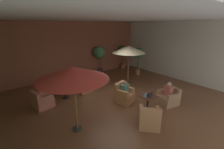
{
  "coord_description": "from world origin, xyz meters",
  "views": [
    {
      "loc": [
        -4.41,
        -5.36,
        3.46
      ],
      "look_at": [
        0.0,
        0.46,
        1.13
      ],
      "focal_mm": 24.71,
      "sensor_mm": 36.0,
      "label": 1
    }
  ],
  "objects_px": {
    "cafe_table_front_right": "(65,88)",
    "potted_tree_mid_left": "(100,54)",
    "armchair_front_right_east": "(84,86)",
    "potted_tree_left_corner": "(123,52)",
    "iced_drink_cup": "(146,95)",
    "patron_blue_shirt": "(125,88)",
    "armchair_front_left_east": "(168,98)",
    "open_laptop": "(148,95)",
    "potted_tree_mid_right": "(138,55)",
    "patron_with_friend": "(83,80)",
    "armchair_front_left_north": "(149,118)",
    "patio_umbrella_center_beige": "(73,73)",
    "patron_by_window": "(169,90)",
    "armchair_front_left_south": "(124,95)",
    "armchair_front_right_north": "(42,101)",
    "patio_umbrella_tall_red": "(129,49)",
    "cafe_table_front_left": "(148,100)"
  },
  "relations": [
    {
      "from": "patio_umbrella_center_beige",
      "to": "patron_blue_shirt",
      "type": "xyz_separation_m",
      "value": [
        2.65,
        0.53,
        -1.34
      ]
    },
    {
      "from": "armchair_front_right_north",
      "to": "potted_tree_mid_left",
      "type": "height_order",
      "value": "potted_tree_mid_left"
    },
    {
      "from": "iced_drink_cup",
      "to": "armchair_front_right_north",
      "type": "bearing_deg",
      "value": 140.79
    },
    {
      "from": "potted_tree_left_corner",
      "to": "patron_blue_shirt",
      "type": "relative_size",
      "value": 3.12
    },
    {
      "from": "open_laptop",
      "to": "patron_blue_shirt",
      "type": "bearing_deg",
      "value": 104.29
    },
    {
      "from": "potted_tree_left_corner",
      "to": "patron_with_friend",
      "type": "xyz_separation_m",
      "value": [
        -4.8,
        -2.25,
        -0.7
      ]
    },
    {
      "from": "cafe_table_front_right",
      "to": "open_laptop",
      "type": "xyz_separation_m",
      "value": [
        2.36,
        -3.23,
        0.17
      ]
    },
    {
      "from": "potted_tree_mid_left",
      "to": "open_laptop",
      "type": "height_order",
      "value": "potted_tree_mid_left"
    },
    {
      "from": "armchair_front_right_east",
      "to": "potted_tree_left_corner",
      "type": "distance_m",
      "value": 5.36
    },
    {
      "from": "patio_umbrella_center_beige",
      "to": "patron_blue_shirt",
      "type": "distance_m",
      "value": 3.02
    },
    {
      "from": "potted_tree_left_corner",
      "to": "iced_drink_cup",
      "type": "bearing_deg",
      "value": -122.55
    },
    {
      "from": "patio_umbrella_tall_red",
      "to": "patron_with_friend",
      "type": "relative_size",
      "value": 3.97
    },
    {
      "from": "potted_tree_left_corner",
      "to": "iced_drink_cup",
      "type": "distance_m",
      "value": 6.68
    },
    {
      "from": "patio_umbrella_center_beige",
      "to": "armchair_front_right_north",
      "type": "bearing_deg",
      "value": 103.38
    },
    {
      "from": "patron_by_window",
      "to": "patron_with_friend",
      "type": "distance_m",
      "value": 4.37
    },
    {
      "from": "potted_tree_left_corner",
      "to": "open_laptop",
      "type": "height_order",
      "value": "potted_tree_left_corner"
    },
    {
      "from": "armchair_front_left_east",
      "to": "patron_with_friend",
      "type": "distance_m",
      "value": 4.42
    },
    {
      "from": "cafe_table_front_right",
      "to": "potted_tree_mid_left",
      "type": "distance_m",
      "value": 4.43
    },
    {
      "from": "armchair_front_left_north",
      "to": "patron_by_window",
      "type": "xyz_separation_m",
      "value": [
        1.97,
        0.57,
        0.38
      ]
    },
    {
      "from": "armchair_front_left_north",
      "to": "patio_umbrella_tall_red",
      "type": "distance_m",
      "value": 4.6
    },
    {
      "from": "patron_blue_shirt",
      "to": "cafe_table_front_right",
      "type": "bearing_deg",
      "value": 134.69
    },
    {
      "from": "potted_tree_mid_left",
      "to": "iced_drink_cup",
      "type": "xyz_separation_m",
      "value": [
        -1.27,
        -5.49,
        -0.79
      ]
    },
    {
      "from": "armchair_front_right_north",
      "to": "armchair_front_right_east",
      "type": "distance_m",
      "value": 2.35
    },
    {
      "from": "armchair_front_left_north",
      "to": "cafe_table_front_right",
      "type": "xyz_separation_m",
      "value": [
        -1.54,
        3.99,
        0.2
      ]
    },
    {
      "from": "cafe_table_front_left",
      "to": "patio_umbrella_tall_red",
      "type": "relative_size",
      "value": 0.27
    },
    {
      "from": "open_laptop",
      "to": "potted_tree_mid_left",
      "type": "bearing_deg",
      "value": 77.48
    },
    {
      "from": "cafe_table_front_right",
      "to": "iced_drink_cup",
      "type": "height_order",
      "value": "iced_drink_cup"
    },
    {
      "from": "potted_tree_mid_left",
      "to": "open_laptop",
      "type": "relative_size",
      "value": 5.99
    },
    {
      "from": "armchair_front_left_south",
      "to": "potted_tree_mid_right",
      "type": "bearing_deg",
      "value": 35.55
    },
    {
      "from": "potted_tree_mid_right",
      "to": "patron_with_friend",
      "type": "relative_size",
      "value": 3.3
    },
    {
      "from": "potted_tree_mid_left",
      "to": "open_laptop",
      "type": "bearing_deg",
      "value": -102.52
    },
    {
      "from": "potted_tree_mid_left",
      "to": "iced_drink_cup",
      "type": "relative_size",
      "value": 18.37
    },
    {
      "from": "potted_tree_mid_left",
      "to": "patron_by_window",
      "type": "relative_size",
      "value": 3.11
    },
    {
      "from": "armchair_front_left_east",
      "to": "open_laptop",
      "type": "relative_size",
      "value": 2.75
    },
    {
      "from": "potted_tree_mid_right",
      "to": "patron_with_friend",
      "type": "xyz_separation_m",
      "value": [
        -4.54,
        -0.28,
        -0.77
      ]
    },
    {
      "from": "potted_tree_left_corner",
      "to": "patron_by_window",
      "type": "bearing_deg",
      "value": -112.08
    },
    {
      "from": "armchair_front_right_east",
      "to": "patio_umbrella_center_beige",
      "type": "height_order",
      "value": "patio_umbrella_center_beige"
    },
    {
      "from": "armchair_front_left_north",
      "to": "patron_with_friend",
      "type": "xyz_separation_m",
      "value": [
        -0.43,
        4.23,
        0.34
      ]
    },
    {
      "from": "cafe_table_front_left",
      "to": "patron_with_friend",
      "type": "xyz_separation_m",
      "value": [
        -1.29,
        3.42,
        0.2
      ]
    },
    {
      "from": "armchair_front_left_east",
      "to": "potted_tree_mid_right",
      "type": "bearing_deg",
      "value": 61.97
    },
    {
      "from": "cafe_table_front_right",
      "to": "potted_tree_mid_left",
      "type": "relative_size",
      "value": 0.41
    },
    {
      "from": "armchair_front_left_north",
      "to": "patio_umbrella_center_beige",
      "type": "height_order",
      "value": "patio_umbrella_center_beige"
    },
    {
      "from": "patron_blue_shirt",
      "to": "patron_by_window",
      "type": "distance_m",
      "value": 1.96
    },
    {
      "from": "potted_tree_left_corner",
      "to": "potted_tree_mid_right",
      "type": "bearing_deg",
      "value": -97.47
    },
    {
      "from": "patron_by_window",
      "to": "potted_tree_mid_right",
      "type": "bearing_deg",
      "value": 61.46
    },
    {
      "from": "armchair_front_left_east",
      "to": "iced_drink_cup",
      "type": "distance_m",
      "value": 1.32
    },
    {
      "from": "patio_umbrella_tall_red",
      "to": "patron_blue_shirt",
      "type": "relative_size",
      "value": 3.84
    },
    {
      "from": "armchair_front_left_north",
      "to": "patron_with_friend",
      "type": "distance_m",
      "value": 4.27
    },
    {
      "from": "patron_with_friend",
      "to": "open_laptop",
      "type": "height_order",
      "value": "patron_with_friend"
    },
    {
      "from": "armchair_front_left_east",
      "to": "patron_by_window",
      "type": "bearing_deg",
      "value": 167.93
    }
  ]
}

